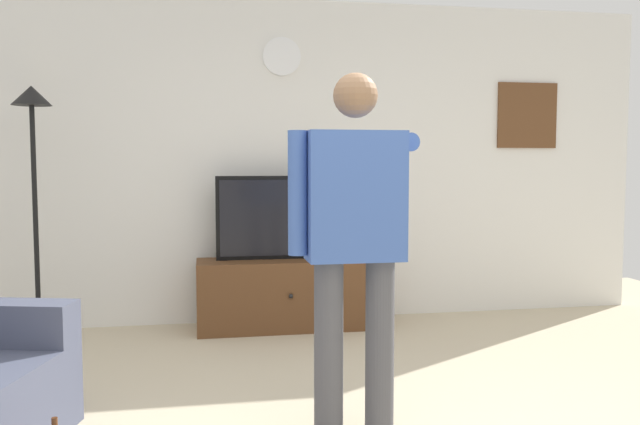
% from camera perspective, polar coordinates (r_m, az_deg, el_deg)
% --- Properties ---
extents(back_wall, '(6.40, 0.10, 2.70)m').
position_cam_1_polar(back_wall, '(5.54, -3.13, 4.47)').
color(back_wall, silver).
rests_on(back_wall, ground_plane).
extents(tv_stand, '(1.44, 0.46, 0.57)m').
position_cam_1_polar(tv_stand, '(5.29, -2.91, -7.16)').
color(tv_stand, brown).
rests_on(tv_stand, ground_plane).
extents(television, '(1.13, 0.07, 0.67)m').
position_cam_1_polar(television, '(5.25, -3.00, -0.43)').
color(television, black).
rests_on(television, tv_stand).
extents(wall_clock, '(0.32, 0.03, 0.32)m').
position_cam_1_polar(wall_clock, '(5.55, -3.38, 13.54)').
color(wall_clock, white).
extents(framed_picture, '(0.56, 0.04, 0.58)m').
position_cam_1_polar(framed_picture, '(6.16, 17.73, 8.13)').
color(framed_picture, brown).
extents(floor_lamp, '(0.32, 0.32, 1.90)m').
position_cam_1_polar(floor_lamp, '(5.14, -23.89, 4.17)').
color(floor_lamp, black).
rests_on(floor_lamp, ground_plane).
extents(person_standing_nearer_lamp, '(0.64, 0.78, 1.76)m').
position_cam_1_polar(person_standing_nearer_lamp, '(3.09, 3.04, -1.75)').
color(person_standing_nearer_lamp, '#4C4C51').
rests_on(person_standing_nearer_lamp, ground_plane).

